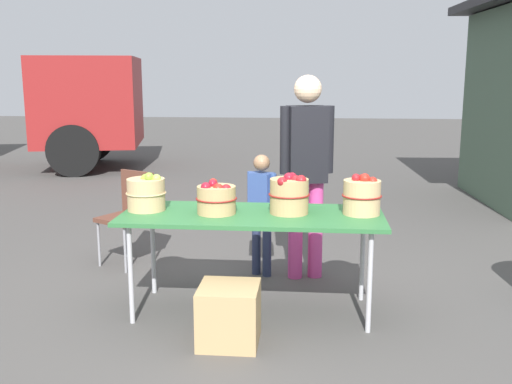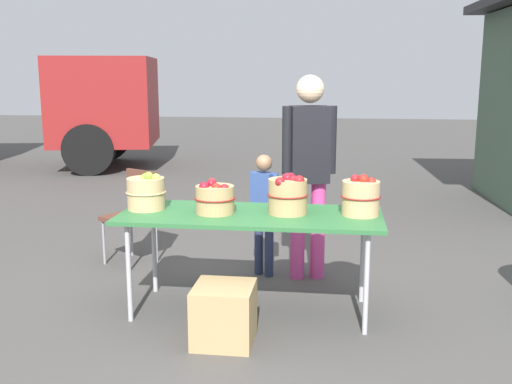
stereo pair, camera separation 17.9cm
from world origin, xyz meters
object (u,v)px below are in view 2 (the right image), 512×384
at_px(apple_basket_red_1, 288,195).
at_px(vendor_adult, 309,161).
at_px(apple_basket_red_2, 361,197).
at_px(child_customer, 264,205).
at_px(apple_basket_green_0, 146,192).
at_px(apple_basket_red_0, 215,198).
at_px(market_table, 251,219).
at_px(produce_crate, 224,314).
at_px(folding_chair, 135,209).

bearing_deg(apple_basket_red_1, vendor_adult, 81.50).
relative_size(apple_basket_red_2, child_customer, 0.28).
relative_size(apple_basket_red_2, vendor_adult, 0.17).
distance_m(apple_basket_green_0, apple_basket_red_0, 0.54).
relative_size(apple_basket_red_0, apple_basket_red_1, 1.00).
xyz_separation_m(apple_basket_green_0, apple_basket_red_1, (1.06, -0.00, 0.01)).
height_order(apple_basket_red_0, apple_basket_red_2, apple_basket_red_2).
height_order(market_table, apple_basket_red_1, apple_basket_red_1).
bearing_deg(produce_crate, child_customer, 85.83).
bearing_deg(apple_basket_red_2, vendor_adult, 118.69).
bearing_deg(market_table, vendor_adult, 64.43).
bearing_deg(apple_basket_red_0, apple_basket_red_1, 6.24).
bearing_deg(vendor_adult, apple_basket_red_1, 67.55).
bearing_deg(apple_basket_green_0, apple_basket_red_1, -0.25).
height_order(market_table, produce_crate, market_table).
xyz_separation_m(apple_basket_green_0, folding_chair, (-0.45, 1.01, -0.37)).
bearing_deg(apple_basket_green_0, apple_basket_red_0, -6.63).
bearing_deg(apple_basket_red_0, apple_basket_red_2, 4.42).
bearing_deg(apple_basket_red_1, market_table, -172.90).
bearing_deg(child_customer, apple_basket_red_2, 162.55).
xyz_separation_m(apple_basket_red_2, produce_crate, (-0.89, -0.61, -0.69)).
distance_m(apple_basket_green_0, child_customer, 1.14).
height_order(apple_basket_red_0, child_customer, child_customer).
xyz_separation_m(apple_basket_green_0, apple_basket_red_2, (1.58, 0.02, 0.00)).
distance_m(apple_basket_red_1, apple_basket_red_2, 0.52).
xyz_separation_m(apple_basket_green_0, vendor_adult, (1.18, 0.76, 0.14)).
distance_m(apple_basket_red_1, folding_chair, 1.86).
bearing_deg(produce_crate, apple_basket_red_0, 106.85).
distance_m(market_table, vendor_adult, 0.94).
relative_size(apple_basket_red_0, folding_chair, 0.35).
bearing_deg(child_customer, vendor_adult, -155.87).
xyz_separation_m(apple_basket_red_0, vendor_adult, (0.64, 0.82, 0.16)).
bearing_deg(market_table, apple_basket_red_0, -174.65).
relative_size(child_customer, produce_crate, 2.75).
height_order(market_table, child_customer, child_customer).
relative_size(apple_basket_green_0, produce_crate, 0.77).
height_order(market_table, apple_basket_red_2, apple_basket_red_2).
bearing_deg(apple_basket_red_2, produce_crate, -145.66).
xyz_separation_m(market_table, apple_basket_red_0, (-0.26, -0.02, 0.16)).
distance_m(market_table, apple_basket_red_1, 0.33).
xyz_separation_m(market_table, produce_crate, (-0.10, -0.55, -0.51)).
relative_size(apple_basket_red_0, vendor_adult, 0.17).
bearing_deg(market_table, folding_chair, 139.87).
bearing_deg(apple_basket_green_0, apple_basket_red_2, 0.68).
distance_m(apple_basket_red_1, produce_crate, 0.98).
height_order(child_customer, folding_chair, child_customer).
xyz_separation_m(apple_basket_red_0, child_customer, (0.26, 0.84, -0.23)).
distance_m(apple_basket_red_0, produce_crate, 0.86).
height_order(apple_basket_green_0, apple_basket_red_1, apple_basket_red_1).
bearing_deg(produce_crate, market_table, 79.83).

